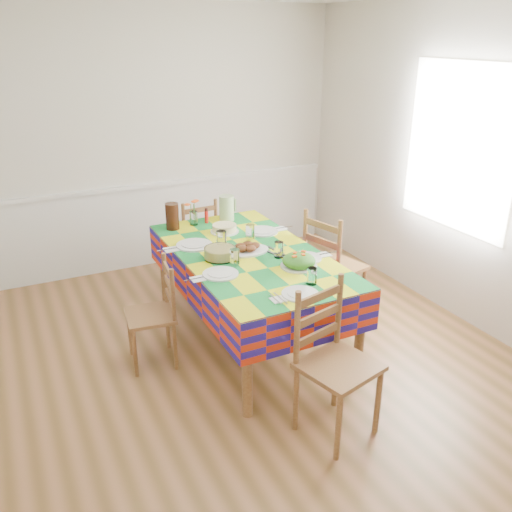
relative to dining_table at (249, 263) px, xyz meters
The scene contains 23 objects.
room 0.95m from the dining_table, 124.11° to the right, with size 4.58×5.08×2.78m.
wainscot 1.97m from the dining_table, 101.17° to the left, with size 4.41×0.06×0.92m.
window_right 2.04m from the dining_table, ahead, with size 1.40×1.40×0.00m, color white.
dining_table is the anchor object (origin of this frame).
setting_near_head 0.79m from the dining_table, 87.03° to the right, with size 0.41×0.27×0.12m.
setting_left_near 0.41m from the dining_table, 142.02° to the right, with size 0.48×0.29×0.13m.
setting_left_far 0.42m from the dining_table, 134.02° to the left, with size 0.55×0.32×0.14m.
setting_right_near 0.40m from the dining_table, 42.10° to the right, with size 0.50×0.29×0.13m.
setting_right_far 0.44m from the dining_table, 53.24° to the left, with size 0.52×0.30×0.13m.
meat_platter 0.12m from the dining_table, 96.52° to the left, with size 0.36×0.26×0.07m.
salad_platter 0.49m from the dining_table, 62.20° to the right, with size 0.28×0.28×0.12m.
pasta_bowl 0.28m from the dining_table, behind, with size 0.25×0.25×0.09m.
cake 0.55m from the dining_table, 88.42° to the left, with size 0.25×0.25×0.07m.
serving_utensils 0.24m from the dining_table, 28.09° to the right, with size 0.14×0.31×0.01m.
flower_vase 0.87m from the dining_table, 100.97° to the left, with size 0.15×0.13×0.24m.
hot_sauce 0.85m from the dining_table, 92.50° to the left, with size 0.03×0.03×0.14m, color #B5130E.
green_pitcher 0.87m from the dining_table, 78.82° to the left, with size 0.14×0.14×0.24m, color #A1C188.
tea_pitcher 0.92m from the dining_table, 114.27° to the left, with size 0.12×0.12×0.24m, color black.
name_card 0.94m from the dining_table, 89.88° to the right, with size 0.07×0.02×0.02m, color silver.
chair_near 1.27m from the dining_table, 90.53° to the right, with size 0.53×0.52×1.00m.
chair_far 1.28m from the dining_table, 89.94° to the left, with size 0.41×0.39×0.90m.
chair_left 0.85m from the dining_table, behind, with size 0.40×0.41×0.84m.
chair_right 0.82m from the dining_table, ahead, with size 0.53×0.55×1.02m.
Camera 1 is at (-1.33, -3.06, 2.42)m, focal length 38.00 mm.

